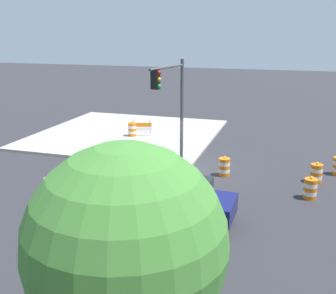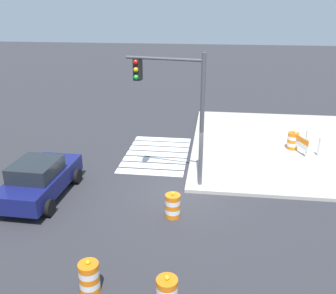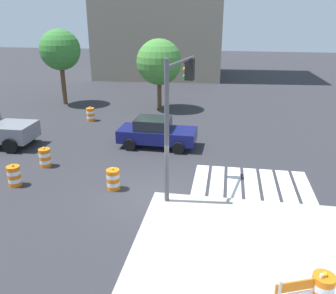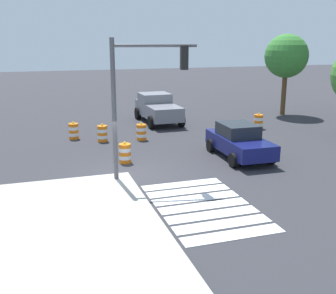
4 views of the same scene
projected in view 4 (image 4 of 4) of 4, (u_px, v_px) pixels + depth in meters
ground_plane at (128, 176)px, 17.23m from camera, size 120.00×120.00×0.00m
crosswalk_stripes at (204, 206)px, 14.07m from camera, size 5.10×3.20×0.02m
sports_car at (239, 141)px, 19.69m from camera, size 4.34×2.22×1.63m
pickup_truck at (157, 108)px, 28.05m from camera, size 5.18×2.42×1.92m
traffic_barrel_near_corner at (258, 122)px, 26.11m from camera, size 0.56×0.56×1.02m
traffic_barrel_crosswalk_end at (125, 153)px, 18.91m from camera, size 0.56×0.56×1.02m
traffic_barrel_median_near at (74, 131)px, 23.40m from camera, size 0.56×0.56×1.02m
traffic_barrel_median_far at (102, 134)px, 22.82m from camera, size 0.56×0.56×1.02m
traffic_barrel_far_curb at (141, 132)px, 23.16m from camera, size 0.56×0.56×1.02m
traffic_light_pole at (143, 84)px, 15.63m from camera, size 0.81×3.24×5.50m
street_tree_streetside_mid at (286, 56)px, 29.91m from camera, size 3.18×3.18×5.95m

